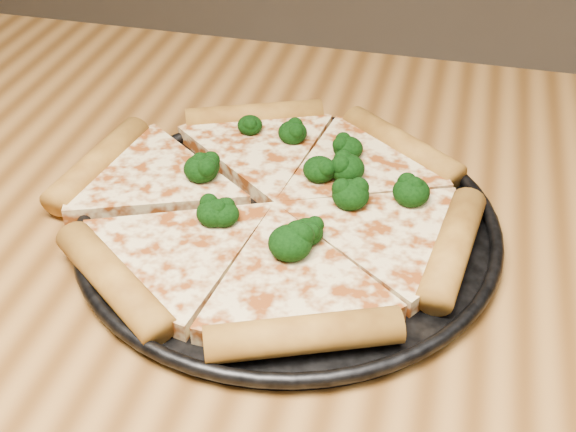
# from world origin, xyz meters

# --- Properties ---
(dining_table) EXTENTS (1.20, 0.90, 0.75)m
(dining_table) POSITION_xyz_m (0.00, 0.00, 0.66)
(dining_table) COLOR olive
(dining_table) RESTS_ON ground
(pizza_pan) EXTENTS (0.35, 0.35, 0.02)m
(pizza_pan) POSITION_xyz_m (-0.02, 0.09, 0.76)
(pizza_pan) COLOR black
(pizza_pan) RESTS_ON dining_table
(pizza) EXTENTS (0.36, 0.35, 0.03)m
(pizza) POSITION_xyz_m (-0.04, 0.10, 0.77)
(pizza) COLOR beige
(pizza) RESTS_ON pizza_pan
(broccoli_florets) EXTENTS (0.21, 0.19, 0.03)m
(broccoli_florets) POSITION_xyz_m (-0.02, 0.12, 0.78)
(broccoli_florets) COLOR black
(broccoli_florets) RESTS_ON pizza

